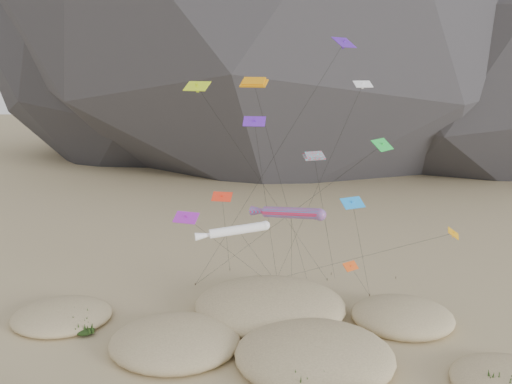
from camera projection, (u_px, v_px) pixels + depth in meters
dunes at (263, 361)px, 44.79m from camera, size 53.76×38.81×3.95m
dune_grass at (273, 366)px, 43.97m from camera, size 42.08×27.77×1.45m
kite_stakes at (299, 280)px, 63.37m from camera, size 25.58×7.14×0.30m
rainbow_tube_kite at (289, 213)px, 50.22m from camera, size 7.73×13.13×13.12m
white_tube_kite at (235, 230)px, 49.59m from camera, size 7.83×14.29×11.41m
orange_parafoil at (255, 86)px, 45.43m from camera, size 7.62×14.37×25.57m
multi_parafoil at (315, 158)px, 47.67m from camera, size 5.31×13.77×18.64m
delta_kites at (308, 155)px, 47.06m from camera, size 26.95×20.46×29.18m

